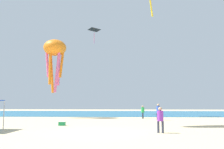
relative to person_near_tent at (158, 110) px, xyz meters
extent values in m
cube|color=beige|center=(-5.48, -11.76, -1.13)|extent=(110.00, 110.00, 0.10)
cube|color=#1E6B93|center=(-5.48, 18.01, -1.07)|extent=(110.00, 24.55, 0.03)
cylinder|color=#B2B2B7|center=(-12.89, -10.03, -0.03)|extent=(0.07, 0.07, 2.10)
cylinder|color=black|center=(-0.13, -0.10, -0.66)|extent=(0.16, 0.16, 0.84)
cylinder|color=black|center=(0.13, 0.10, -0.66)|extent=(0.16, 0.16, 0.84)
cylinder|color=blue|center=(0.00, 0.00, 0.12)|extent=(0.44, 0.44, 0.73)
sphere|color=tan|center=(0.00, 0.00, 0.62)|extent=(0.27, 0.27, 0.27)
cylinder|color=#33384C|center=(-1.30, -12.05, -0.70)|extent=(0.15, 0.15, 0.77)
cylinder|color=#33384C|center=(-1.57, -11.92, -0.70)|extent=(0.15, 0.15, 0.77)
cylinder|color=purple|center=(-1.43, -11.99, 0.02)|extent=(0.40, 0.40, 0.67)
sphere|color=tan|center=(-1.43, -11.99, 0.48)|extent=(0.25, 0.25, 0.25)
cylinder|color=black|center=(-1.57, 2.47, -0.71)|extent=(0.14, 0.14, 0.73)
cylinder|color=black|center=(-1.56, 2.76, -0.71)|extent=(0.14, 0.14, 0.73)
cylinder|color=green|center=(-1.57, 2.61, -0.03)|extent=(0.38, 0.38, 0.64)
sphere|color=tan|center=(-1.57, 2.61, 0.41)|extent=(0.24, 0.24, 0.24)
cube|color=#1E8C4C|center=(-9.15, -7.10, -0.92)|extent=(0.56, 0.36, 0.32)
cube|color=white|center=(-9.15, -7.10, -0.75)|extent=(0.57, 0.37, 0.03)
cylinder|color=yellow|center=(-0.72, -0.12, 12.84)|extent=(0.68, 0.31, 3.90)
ellipsoid|color=orange|center=(-13.10, 3.91, 8.20)|extent=(3.39, 3.39, 2.17)
cylinder|color=orange|center=(-12.18, 4.04, 5.86)|extent=(0.66, 0.38, 3.36)
cylinder|color=pink|center=(-12.75, 4.76, 5.36)|extent=(0.50, 0.73, 4.37)
cylinder|color=orange|center=(-13.66, 4.64, 4.86)|extent=(0.66, 0.76, 5.37)
cylinder|color=pink|center=(-14.01, 3.79, 5.86)|extent=(0.66, 0.38, 3.36)
cylinder|color=orange|center=(-13.44, 3.06, 5.36)|extent=(0.50, 0.73, 4.37)
cylinder|color=pink|center=(-12.53, 3.19, 4.86)|extent=(0.66, 0.76, 5.37)
cube|color=black|center=(-9.04, 13.65, 13.49)|extent=(2.44, 2.44, 0.19)
cylinder|color=pink|center=(-9.04, 13.65, 12.04)|extent=(0.12, 0.12, 1.87)
camera|label=1|loc=(-3.73, -28.79, 0.89)|focal=40.40mm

